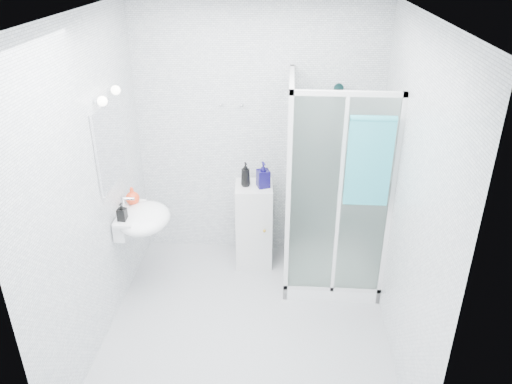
# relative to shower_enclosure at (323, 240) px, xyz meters

# --- Properties ---
(room) EXTENTS (2.40, 2.60, 2.60)m
(room) POSITION_rel_shower_enclosure_xyz_m (-0.67, -0.77, 0.85)
(room) COLOR white
(room) RESTS_ON ground
(shower_enclosure) EXTENTS (0.90, 0.95, 2.00)m
(shower_enclosure) POSITION_rel_shower_enclosure_xyz_m (0.00, 0.00, 0.00)
(shower_enclosure) COLOR white
(shower_enclosure) RESTS_ON ground
(wall_basin) EXTENTS (0.46, 0.56, 0.35)m
(wall_basin) POSITION_rel_shower_enclosure_xyz_m (-1.66, -0.32, 0.35)
(wall_basin) COLOR white
(wall_basin) RESTS_ON ground
(mirror) EXTENTS (0.02, 0.60, 0.70)m
(mirror) POSITION_rel_shower_enclosure_xyz_m (-1.85, -0.32, 1.05)
(mirror) COLOR white
(mirror) RESTS_ON room
(vanity_lights) EXTENTS (0.10, 0.40, 0.08)m
(vanity_lights) POSITION_rel_shower_enclosure_xyz_m (-1.80, -0.32, 1.47)
(vanity_lights) COLOR silver
(vanity_lights) RESTS_ON room
(wall_hooks) EXTENTS (0.23, 0.06, 0.03)m
(wall_hooks) POSITION_rel_shower_enclosure_xyz_m (-0.92, 0.49, 1.17)
(wall_hooks) COLOR silver
(wall_hooks) RESTS_ON room
(storage_cabinet) EXTENTS (0.39, 0.40, 0.88)m
(storage_cabinet) POSITION_rel_shower_enclosure_xyz_m (-0.69, 0.25, -0.01)
(storage_cabinet) COLOR silver
(storage_cabinet) RESTS_ON ground
(hand_towel) EXTENTS (0.36, 0.05, 0.76)m
(hand_towel) POSITION_rel_shower_enclosure_xyz_m (0.29, -0.40, 1.02)
(hand_towel) COLOR teal
(hand_towel) RESTS_ON shower_enclosure
(shampoo_bottle_a) EXTENTS (0.12, 0.12, 0.24)m
(shampoo_bottle_a) POSITION_rel_shower_enclosure_xyz_m (-0.77, 0.25, 0.56)
(shampoo_bottle_a) COLOR black
(shampoo_bottle_a) RESTS_ON storage_cabinet
(shampoo_bottle_b) EXTENTS (0.15, 0.15, 0.26)m
(shampoo_bottle_b) POSITION_rel_shower_enclosure_xyz_m (-0.60, 0.24, 0.56)
(shampoo_bottle_b) COLOR #120C4D
(shampoo_bottle_b) RESTS_ON storage_cabinet
(soap_dispenser_orange) EXTENTS (0.13, 0.13, 0.16)m
(soap_dispenser_orange) POSITION_rel_shower_enclosure_xyz_m (-1.77, -0.16, 0.50)
(soap_dispenser_orange) COLOR #EE3F1C
(soap_dispenser_orange) RESTS_ON wall_basin
(soap_dispenser_black) EXTENTS (0.08, 0.08, 0.16)m
(soap_dispenser_black) POSITION_rel_shower_enclosure_xyz_m (-1.77, -0.46, 0.50)
(soap_dispenser_black) COLOR black
(soap_dispenser_black) RESTS_ON wall_basin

